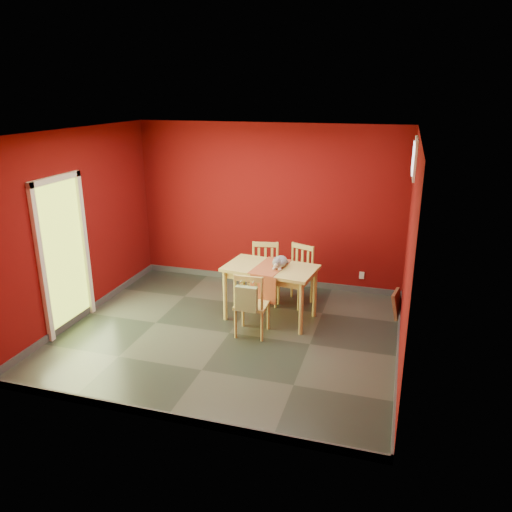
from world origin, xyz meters
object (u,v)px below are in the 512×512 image
(chair_near, at_px, (251,303))
(tote_bag, at_px, (247,299))
(dining_table, at_px, (270,273))
(chair_far_right, at_px, (297,274))
(chair_far_left, at_px, (265,273))
(picture_frame, at_px, (397,304))
(cat, at_px, (280,260))

(chair_near, bearing_deg, tote_bag, -88.83)
(dining_table, relative_size, chair_far_right, 1.47)
(dining_table, distance_m, tote_bag, 0.81)
(tote_bag, bearing_deg, chair_near, 91.17)
(dining_table, xyz_separation_m, chair_near, (-0.11, -0.58, -0.23))
(dining_table, height_order, chair_far_left, chair_far_left)
(dining_table, height_order, picture_frame, dining_table)
(chair_far_right, height_order, cat, cat)
(chair_far_right, relative_size, cat, 2.22)
(cat, bearing_deg, chair_far_left, 131.02)
(dining_table, bearing_deg, chair_far_right, 69.13)
(chair_far_left, bearing_deg, chair_far_right, 10.69)
(chair_far_left, distance_m, picture_frame, 2.04)
(chair_near, bearing_deg, chair_far_right, 73.80)
(chair_far_right, bearing_deg, picture_frame, -2.29)
(chair_near, height_order, cat, cat)
(dining_table, height_order, chair_near, chair_near)
(dining_table, bearing_deg, chair_near, -100.58)
(chair_far_right, bearing_deg, cat, -101.73)
(chair_far_left, relative_size, chair_near, 1.03)
(chair_near, relative_size, tote_bag, 2.26)
(chair_far_right, distance_m, picture_frame, 1.55)
(dining_table, xyz_separation_m, chair_far_left, (-0.24, 0.57, -0.22))
(chair_far_right, bearing_deg, chair_far_left, -169.31)
(cat, bearing_deg, picture_frame, 24.53)
(chair_near, relative_size, cat, 2.19)
(chair_far_left, height_order, cat, cat)
(chair_far_left, distance_m, chair_far_right, 0.51)
(chair_far_left, xyz_separation_m, cat, (0.37, -0.52, 0.42))
(chair_near, bearing_deg, dining_table, 79.42)
(chair_far_left, distance_m, tote_bag, 1.39)
(dining_table, distance_m, chair_near, 0.64)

